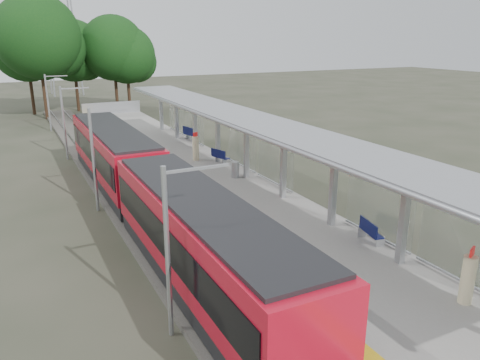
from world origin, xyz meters
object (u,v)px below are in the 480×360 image
at_px(bench_mid, 220,156).
at_px(bench_far, 190,133).
at_px(train, 146,186).
at_px(info_pillar_near, 468,279).
at_px(bench_near, 370,231).
at_px(info_pillar_far, 196,148).
at_px(litter_bin, 235,170).

relative_size(bench_mid, bench_far, 0.86).
relative_size(train, info_pillar_near, 15.02).
distance_m(train, bench_near, 10.38).
relative_size(bench_near, bench_far, 0.85).
bearing_deg(bench_far, bench_mid, -108.01).
bearing_deg(info_pillar_near, bench_mid, 66.14).
bearing_deg(info_pillar_near, bench_near, 61.32).
xyz_separation_m(train, info_pillar_near, (6.34, -12.61, -0.26)).
distance_m(bench_mid, info_pillar_far, 1.83).
xyz_separation_m(bench_mid, bench_far, (0.74, 7.26, 0.08)).
relative_size(bench_mid, info_pillar_near, 0.76).
bearing_deg(bench_mid, train, -155.29).
relative_size(train, bench_far, 17.03).
bearing_deg(info_pillar_far, bench_mid, -79.04).
distance_m(train, info_pillar_near, 14.11).
xyz_separation_m(train, info_pillar_far, (5.31, 7.17, -0.25)).
relative_size(bench_mid, litter_bin, 1.50).
height_order(train, info_pillar_near, train).
bearing_deg(litter_bin, bench_far, 83.36).
distance_m(bench_near, litter_bin, 10.37).
relative_size(train, bench_mid, 19.75).
bearing_deg(info_pillar_far, info_pillar_near, -111.90).
distance_m(bench_far, litter_bin, 10.57).
bearing_deg(info_pillar_far, litter_bin, -107.90).
xyz_separation_m(train, litter_bin, (5.88, 2.47, -0.59)).
bearing_deg(train, bench_far, 61.27).
relative_size(bench_near, litter_bin, 1.48).
bearing_deg(info_pillar_far, bench_near, -109.43).
relative_size(bench_far, info_pillar_far, 0.87).
bearing_deg(bench_far, bench_near, -103.17).
relative_size(train, bench_near, 20.05).
bearing_deg(bench_far, info_pillar_far, -119.40).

